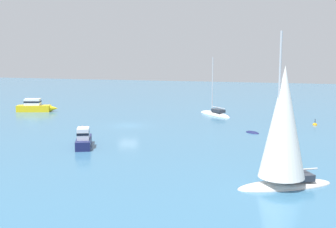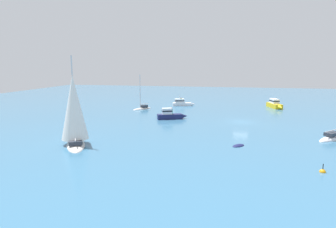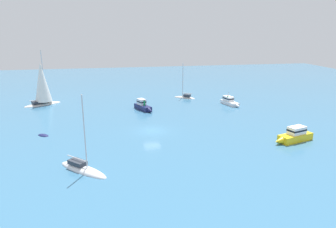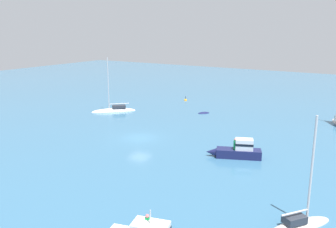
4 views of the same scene
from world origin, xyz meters
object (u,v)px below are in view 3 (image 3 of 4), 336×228
powerboat (294,136)px  yacht_1 (42,85)px  dinghy (43,136)px  yacht (185,97)px  sloop (83,169)px  launch_1 (230,101)px  launch (143,106)px

powerboat → yacht_1: bearing=-53.9°
dinghy → yacht: size_ratio=0.26×
powerboat → sloop: 28.56m
launch_1 → yacht: (-7.55, 7.74, -0.47)m
dinghy → powerboat: powerboat is taller
dinghy → sloop: sloop is taller
powerboat → yacht_1: yacht_1 is taller
launch → launch_1: 17.94m
launch_1 → sloop: 37.58m
dinghy → yacht_1: size_ratio=0.18×
launch → sloop: (-9.55, -24.81, -0.65)m
dinghy → powerboat: 35.97m
launch_1 → powerboat: (0.82, -21.75, 0.13)m
launch → launch_1: (17.92, 0.84, -0.08)m
launch → sloop: 26.59m
powerboat → sloop: sloop is taller
powerboat → sloop: bearing=-8.9°
sloop → yacht_1: bearing=152.0°
yacht → sloop: size_ratio=0.88×
launch_1 → yacht_1: size_ratio=0.50×
yacht_1 → yacht: bearing=-28.6°
sloop → yacht: bearing=104.2°
launch_1 → sloop: sloop is taller
launch → powerboat: launch is taller
launch → powerboat: bearing=19.0°
yacht → sloop: 38.87m
yacht_1 → sloop: (10.08, -32.98, -3.91)m
launch_1 → yacht_1: (-37.55, 7.33, 3.34)m
dinghy → launch: launch is taller
launch → yacht_1: (-19.63, 8.17, 3.26)m
launch_1 → powerboat: size_ratio=0.87×
dinghy → launch_1: 36.31m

